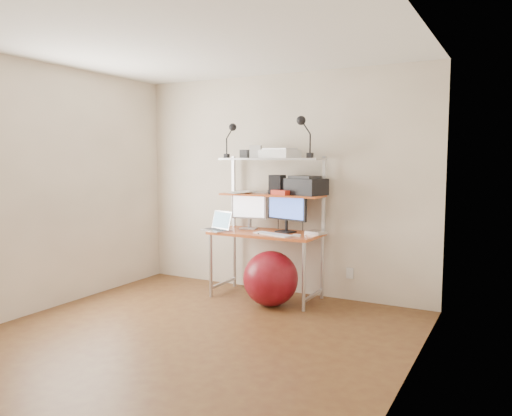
# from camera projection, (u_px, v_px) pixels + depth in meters

# --- Properties ---
(room) EXTENTS (3.60, 3.60, 3.60)m
(room) POSITION_uv_depth(u_px,v_px,m) (188.00, 194.00, 4.17)
(room) COLOR brown
(room) RESTS_ON ground
(computer_desk) EXTENTS (1.20, 0.60, 1.57)m
(computer_desk) POSITION_uv_depth(u_px,v_px,m) (269.00, 212.00, 5.52)
(computer_desk) COLOR #C85D26
(computer_desk) RESTS_ON ground
(desktop) EXTENTS (1.20, 0.60, 0.00)m
(desktop) POSITION_uv_depth(u_px,v_px,m) (266.00, 232.00, 5.48)
(desktop) COLOR #C85D26
(desktop) RESTS_ON computer_desk
(mid_shelf) EXTENTS (1.18, 0.34, 0.00)m
(mid_shelf) POSITION_uv_depth(u_px,v_px,m) (272.00, 194.00, 5.56)
(mid_shelf) COLOR #C85D26
(mid_shelf) RESTS_ON computer_desk
(top_shelf) EXTENTS (1.18, 0.34, 0.00)m
(top_shelf) POSITION_uv_depth(u_px,v_px,m) (272.00, 158.00, 5.52)
(top_shelf) COLOR #B7B7BC
(top_shelf) RESTS_ON computer_desk
(floor) EXTENTS (3.60, 3.60, 0.00)m
(floor) POSITION_uv_depth(u_px,v_px,m) (190.00, 339.00, 4.29)
(floor) COLOR brown
(floor) RESTS_ON ground
(wall_outlet) EXTENTS (0.08, 0.01, 0.12)m
(wall_outlet) POSITION_uv_depth(u_px,v_px,m) (350.00, 273.00, 5.43)
(wall_outlet) COLOR silver
(wall_outlet) RESTS_ON room
(monitor_silver) EXTENTS (0.41, 0.18, 0.46)m
(monitor_silver) POSITION_uv_depth(u_px,v_px,m) (249.00, 208.00, 5.70)
(monitor_silver) COLOR #B8B8BD
(monitor_silver) RESTS_ON desktop
(monitor_black) EXTENTS (0.52, 0.20, 0.53)m
(monitor_black) POSITION_uv_depth(u_px,v_px,m) (287.00, 208.00, 5.45)
(monitor_black) COLOR black
(monitor_black) RESTS_ON desktop
(laptop) EXTENTS (0.38, 0.34, 0.27)m
(laptop) POSITION_uv_depth(u_px,v_px,m) (219.00, 226.00, 5.60)
(laptop) COLOR silver
(laptop) RESTS_ON desktop
(keyboard) EXTENTS (0.48, 0.26, 0.01)m
(keyboard) POSITION_uv_depth(u_px,v_px,m) (273.00, 234.00, 5.27)
(keyboard) COLOR silver
(keyboard) RESTS_ON desktop
(mouse) EXTENTS (0.09, 0.06, 0.02)m
(mouse) POSITION_uv_depth(u_px,v_px,m) (297.00, 235.00, 5.16)
(mouse) COLOR silver
(mouse) RESTS_ON desktop
(mac_mini) EXTENTS (0.22, 0.22, 0.03)m
(mac_mini) POSITION_uv_depth(u_px,v_px,m) (316.00, 232.00, 5.33)
(mac_mini) COLOR silver
(mac_mini) RESTS_ON desktop
(phone) EXTENTS (0.11, 0.15, 0.01)m
(phone) POSITION_uv_depth(u_px,v_px,m) (263.00, 233.00, 5.39)
(phone) COLOR black
(phone) RESTS_ON desktop
(printer) EXTENTS (0.50, 0.41, 0.21)m
(printer) POSITION_uv_depth(u_px,v_px,m) (305.00, 186.00, 5.41)
(printer) COLOR black
(printer) RESTS_ON mid_shelf
(nas_cube) EXTENTS (0.15, 0.15, 0.21)m
(nas_cube) POSITION_uv_depth(u_px,v_px,m) (277.00, 185.00, 5.52)
(nas_cube) COLOR black
(nas_cube) RESTS_ON mid_shelf
(red_box) EXTENTS (0.21, 0.16, 0.05)m
(red_box) POSITION_uv_depth(u_px,v_px,m) (281.00, 193.00, 5.41)
(red_box) COLOR red
(red_box) RESTS_ON mid_shelf
(scanner) EXTENTS (0.46, 0.36, 0.11)m
(scanner) POSITION_uv_depth(u_px,v_px,m) (280.00, 153.00, 5.46)
(scanner) COLOR silver
(scanner) RESTS_ON top_shelf
(box_white) EXTENTS (0.15, 0.13, 0.14)m
(box_white) POSITION_uv_depth(u_px,v_px,m) (256.00, 152.00, 5.59)
(box_white) COLOR silver
(box_white) RESTS_ON top_shelf
(box_grey) EXTENTS (0.10, 0.10, 0.09)m
(box_grey) POSITION_uv_depth(u_px,v_px,m) (245.00, 154.00, 5.68)
(box_grey) COLOR #2F2F31
(box_grey) RESTS_ON top_shelf
(clip_lamp_left) EXTENTS (0.16, 0.09, 0.39)m
(clip_lamp_left) POSITION_uv_depth(u_px,v_px,m) (231.00, 133.00, 5.64)
(clip_lamp_left) COLOR black
(clip_lamp_left) RESTS_ON top_shelf
(clip_lamp_right) EXTENTS (0.18, 0.10, 0.44)m
(clip_lamp_right) POSITION_uv_depth(u_px,v_px,m) (303.00, 127.00, 5.21)
(clip_lamp_right) COLOR black
(clip_lamp_right) RESTS_ON top_shelf
(exercise_ball) EXTENTS (0.58, 0.58, 0.58)m
(exercise_ball) POSITION_uv_depth(u_px,v_px,m) (271.00, 279.00, 5.23)
(exercise_ball) COLOR maroon
(exercise_ball) RESTS_ON floor
(paper_stack) EXTENTS (0.36, 0.43, 0.02)m
(paper_stack) POSITION_uv_depth(u_px,v_px,m) (242.00, 192.00, 5.73)
(paper_stack) COLOR white
(paper_stack) RESTS_ON mid_shelf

